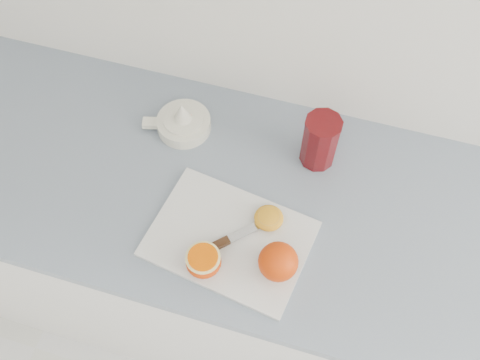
# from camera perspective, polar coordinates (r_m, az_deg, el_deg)

# --- Properties ---
(counter) EXTENTS (2.31, 0.64, 0.89)m
(counter) POSITION_cam_1_polar(r_m,az_deg,el_deg) (1.68, 1.72, -9.17)
(counter) COLOR white
(counter) RESTS_ON ground
(cutting_board) EXTENTS (0.39, 0.30, 0.01)m
(cutting_board) POSITION_cam_1_polar(r_m,az_deg,el_deg) (1.22, -1.12, -6.28)
(cutting_board) COLOR silver
(cutting_board) RESTS_ON counter
(whole_orange) EXTENTS (0.09, 0.09, 0.09)m
(whole_orange) POSITION_cam_1_polar(r_m,az_deg,el_deg) (1.15, 4.10, -8.69)
(whole_orange) COLOR red
(whole_orange) RESTS_ON cutting_board
(half_orange) EXTENTS (0.08, 0.08, 0.05)m
(half_orange) POSITION_cam_1_polar(r_m,az_deg,el_deg) (1.17, -3.92, -8.62)
(half_orange) COLOR red
(half_orange) RESTS_ON cutting_board
(squeezed_shell) EXTENTS (0.07, 0.07, 0.03)m
(squeezed_shell) POSITION_cam_1_polar(r_m,az_deg,el_deg) (1.23, 3.09, -4.06)
(squeezed_shell) COLOR orange
(squeezed_shell) RESTS_ON cutting_board
(paring_knife) EXTENTS (0.17, 0.17, 0.01)m
(paring_knife) POSITION_cam_1_polar(r_m,az_deg,el_deg) (1.20, -2.42, -6.96)
(paring_knife) COLOR #421F12
(paring_knife) RESTS_ON cutting_board
(citrus_juicer) EXTENTS (0.18, 0.14, 0.09)m
(citrus_juicer) POSITION_cam_1_polar(r_m,az_deg,el_deg) (1.38, -6.10, 6.18)
(citrus_juicer) COLOR white
(citrus_juicer) RESTS_ON counter
(red_tumbler) EXTENTS (0.09, 0.09, 0.15)m
(red_tumbler) POSITION_cam_1_polar(r_m,az_deg,el_deg) (1.30, 8.51, 4.00)
(red_tumbler) COLOR #5A0B0E
(red_tumbler) RESTS_ON counter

